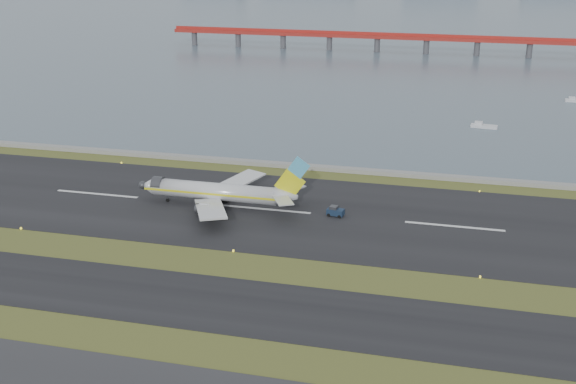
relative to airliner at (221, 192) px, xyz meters
name	(u,v)px	position (x,y,z in m)	size (l,w,h in m)	color
ground	(220,269)	(9.88, -29.22, -3.46)	(1000.00, 1000.00, 0.00)	#3B4D1B
taxiway_strip	(196,300)	(9.88, -41.22, -3.41)	(1000.00, 18.00, 0.10)	black
runway_strip	(266,209)	(9.88, 0.78, -3.41)	(1000.00, 45.00, 0.10)	black
seawall	(297,166)	(9.88, 30.78, -2.96)	(1000.00, 2.50, 1.00)	gray
bay_water	(417,10)	(9.88, 430.78, -3.46)	(1400.00, 800.00, 1.30)	#4B5B6B
red_pier	(427,39)	(29.88, 220.78, 3.82)	(260.00, 5.00, 10.20)	#A4231C
airliner	(221,192)	(0.00, 0.00, 0.00)	(38.52, 32.89, 12.80)	silver
pushback_tug	(335,211)	(25.19, 0.64, -2.38)	(3.75, 2.57, 2.23)	#16273E
workboat_near	(483,126)	(56.05, 82.91, -2.85)	(8.13, 3.34, 1.92)	silver
workboat_far	(576,100)	(87.95, 127.15, -2.88)	(7.62, 2.63, 1.83)	silver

